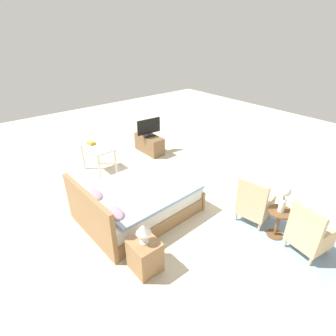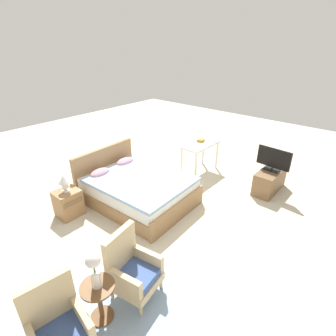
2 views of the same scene
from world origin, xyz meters
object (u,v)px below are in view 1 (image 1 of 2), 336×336
(nightstand, at_px, (145,255))
(tv_flatscreen, at_px, (149,127))
(armchair_by_window_left, at_px, (309,234))
(tv_stand, at_px, (149,144))
(flower_vase, at_px, (284,196))
(book_stack, at_px, (91,143))
(vanity_desk, at_px, (97,149))
(table_lamp, at_px, (144,231))
(armchair_by_window_right, at_px, (254,204))
(side_table, at_px, (278,220))
(bed, at_px, (137,202))

(nightstand, height_order, tv_flatscreen, tv_flatscreen)
(armchair_by_window_left, distance_m, tv_stand, 4.79)
(flower_vase, height_order, book_stack, flower_vase)
(armchair_by_window_left, bearing_deg, tv_stand, -4.03)
(armchair_by_window_left, xyz_separation_m, vanity_desk, (4.53, 1.37, 0.27))
(armchair_by_window_left, xyz_separation_m, flower_vase, (0.51, 0.01, 0.45))
(tv_flatscreen, bearing_deg, table_lamp, 143.30)
(nightstand, bearing_deg, armchair_by_window_right, -99.50)
(armchair_by_window_right, xyz_separation_m, tv_flatscreen, (3.76, -0.34, 0.37))
(armchair_by_window_right, height_order, nightstand, armchair_by_window_right)
(side_table, bearing_deg, armchair_by_window_right, -1.52)
(vanity_desk, bearing_deg, tv_flatscreen, -81.93)
(bed, height_order, side_table, bed)
(nightstand, bearing_deg, tv_flatscreen, -36.70)
(tv_stand, bearing_deg, armchair_by_window_left, 175.97)
(tv_stand, distance_m, vanity_desk, 1.77)
(bed, xyz_separation_m, tv_stand, (2.22, -1.91, -0.05))
(armchair_by_window_right, bearing_deg, nightstand, 80.50)
(bed, height_order, tv_stand, bed)
(side_table, height_order, table_lamp, table_lamp)
(side_table, relative_size, tv_flatscreen, 0.75)
(side_table, distance_m, tv_flatscreen, 4.30)
(armchair_by_window_right, height_order, table_lamp, armchair_by_window_right)
(armchair_by_window_left, height_order, book_stack, armchair_by_window_left)
(armchair_by_window_left, xyz_separation_m, table_lamp, (1.38, 2.20, 0.36))
(nightstand, relative_size, table_lamp, 1.59)
(bed, height_order, nightstand, bed)
(flower_vase, distance_m, tv_stand, 4.32)
(bed, relative_size, tv_stand, 2.26)
(nightstand, relative_size, tv_flatscreen, 0.73)
(table_lamp, distance_m, vanity_desk, 3.26)
(flower_vase, height_order, vanity_desk, flower_vase)
(nightstand, bearing_deg, flower_vase, -111.78)
(bed, xyz_separation_m, armchair_by_window_right, (-1.54, -1.57, 0.08))
(bed, distance_m, tv_flatscreen, 2.96)
(tv_flatscreen, bearing_deg, nightstand, 143.30)
(armchair_by_window_left, distance_m, side_table, 0.51)
(side_table, xyz_separation_m, nightstand, (0.87, 2.18, -0.08))
(nightstand, xyz_separation_m, table_lamp, (0.00, 0.00, 0.48))
(side_table, xyz_separation_m, flower_vase, (-0.00, 0.00, 0.49))
(bed, height_order, table_lamp, bed)
(nightstand, height_order, vanity_desk, vanity_desk)
(flower_vase, relative_size, tv_stand, 0.50)
(tv_flatscreen, bearing_deg, flower_vase, 175.32)
(bed, bearing_deg, armchair_by_window_right, -134.54)
(nightstand, relative_size, book_stack, 2.57)
(table_lamp, xyz_separation_m, tv_flatscreen, (3.40, -2.53, 0.02))
(flower_vase, xyz_separation_m, book_stack, (4.15, 1.43, -0.04))
(side_table, bearing_deg, tv_flatscreen, -4.68)
(nightstand, xyz_separation_m, tv_stand, (3.39, -2.53, -0.01))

